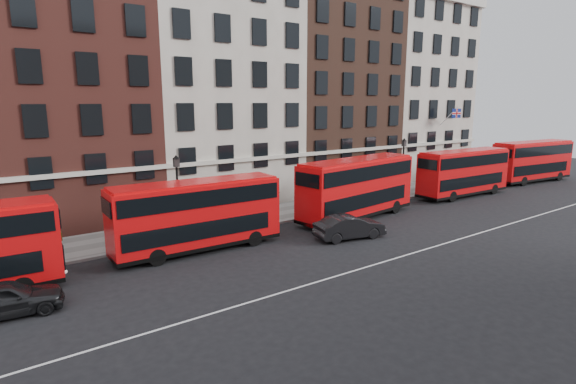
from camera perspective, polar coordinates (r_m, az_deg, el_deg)
ground at (r=26.99m, az=8.78°, el=-7.61°), size 120.00×120.00×0.00m
pavement at (r=34.85m, az=-3.45°, el=-3.00°), size 80.00×5.00×0.15m
kerb at (r=32.84m, az=-1.09°, el=-3.88°), size 80.00×0.30×0.16m
road_centre_line at (r=25.70m, az=11.96°, el=-8.70°), size 70.00×0.12×0.01m
building_terrace at (r=40.08m, az=-9.87°, el=13.39°), size 64.00×11.95×22.00m
bus_b at (r=26.88m, az=-11.50°, el=-2.75°), size 10.11×2.74×4.22m
bus_c at (r=34.20m, az=8.74°, el=0.67°), size 11.07×3.95×4.55m
bus_d at (r=44.94m, az=21.39°, el=2.41°), size 10.44×3.01×4.34m
bus_e at (r=56.26m, az=28.61°, el=3.55°), size 10.91×3.77×4.49m
car_rear at (r=22.30m, az=-32.35°, el=-11.40°), size 4.61×2.28×1.51m
car_front at (r=29.41m, az=7.86°, el=-4.41°), size 4.93×2.60×1.54m
lamp_post_left at (r=29.25m, az=-13.82°, el=-0.07°), size 0.44×0.44×5.33m
lamp_post_right at (r=42.82m, az=14.39°, el=3.45°), size 0.44×0.44×5.33m
traffic_light at (r=48.20m, az=20.72°, el=3.16°), size 0.25×0.45×3.27m
iron_railings at (r=36.54m, az=-5.33°, el=-1.43°), size 6.60×0.06×1.00m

